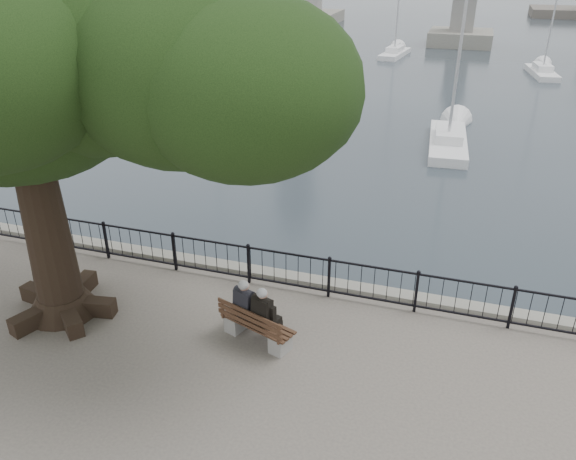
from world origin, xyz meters
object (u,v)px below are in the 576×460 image
at_px(tree, 50,46).
at_px(lion_monument, 462,21).
at_px(person_left, 249,309).
at_px(bench, 256,329).
at_px(person_right, 267,317).

height_order(tree, lion_monument, tree).
bearing_deg(person_left, tree, -173.80).
xyz_separation_m(bench, person_left, (-0.22, 0.18, 0.33)).
bearing_deg(person_right, tree, -176.76).
bearing_deg(bench, tree, -176.90).
relative_size(tree, lion_monument, 1.26).
relative_size(person_left, person_right, 1.00).
bearing_deg(bench, person_left, 141.66).
bearing_deg(lion_monument, tree, -96.56).
bearing_deg(lion_monument, person_left, -92.60).
distance_m(person_left, lion_monument, 49.40).
xyz_separation_m(person_right, tree, (-3.93, -0.22, 5.16)).
height_order(bench, person_left, person_left).
height_order(bench, person_right, person_right).
xyz_separation_m(person_left, tree, (-3.47, -0.38, 5.16)).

